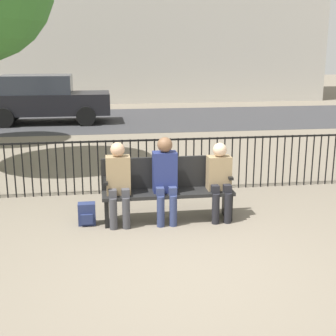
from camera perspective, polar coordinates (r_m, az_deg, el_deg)
ground_plane at (r=5.50m, az=2.51°, el=-12.25°), size 80.00×80.00×0.00m
park_bench at (r=6.87m, az=-0.10°, el=-2.27°), size 1.91×0.45×0.92m
seated_person_0 at (r=6.63m, az=-6.07°, el=-1.42°), size 0.34×0.39×1.20m
seated_person_1 at (r=6.68m, az=-0.35°, el=-0.91°), size 0.34×0.39×1.26m
seated_person_2 at (r=6.85m, az=6.31°, el=-1.14°), size 0.34×0.39×1.15m
backpack at (r=6.84m, az=-9.86°, el=-5.56°), size 0.25×0.20×0.32m
fence_railing at (r=8.19m, az=-1.63°, el=0.89°), size 9.01×0.03×0.95m
street_surface at (r=17.03m, az=-5.15°, el=5.94°), size 24.00×6.00×0.01m
parked_car_0 at (r=16.56m, az=-14.84°, el=8.22°), size 4.20×1.94×1.62m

